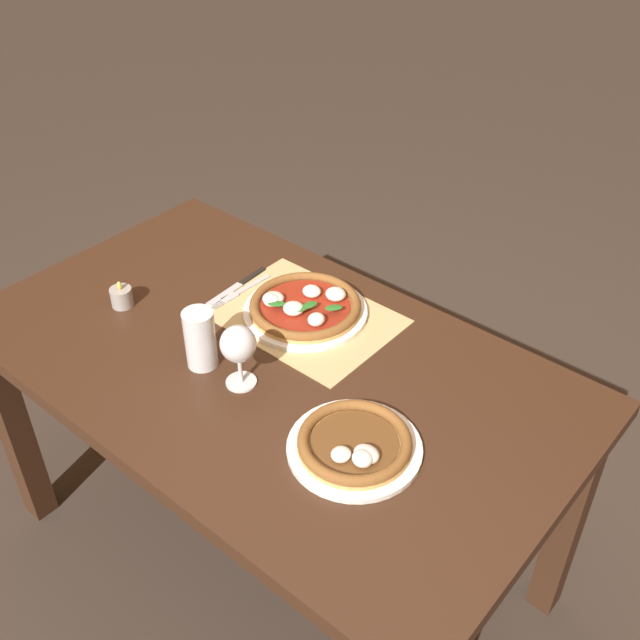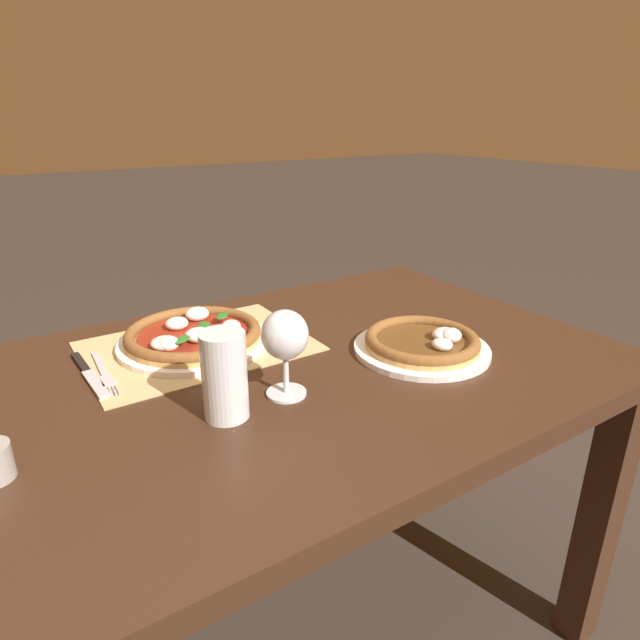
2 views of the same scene
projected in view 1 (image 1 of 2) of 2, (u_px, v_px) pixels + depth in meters
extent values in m
plane|color=#382D26|center=(278.00, 551.00, 2.19)|extent=(24.00, 24.00, 0.00)
cube|color=#382114|center=(268.00, 365.00, 1.76)|extent=(1.45, 0.84, 0.04)
cube|color=#382114|center=(568.00, 519.00, 1.86)|extent=(0.07, 0.07, 0.70)
cube|color=#382114|center=(204.00, 312.00, 2.54)|extent=(0.07, 0.07, 0.70)
cube|color=#382114|center=(15.00, 428.00, 2.10)|extent=(0.07, 0.07, 0.70)
cube|color=tan|center=(304.00, 316.00, 1.87)|extent=(0.45, 0.33, 0.00)
cylinder|color=white|center=(305.00, 312.00, 1.87)|extent=(0.31, 0.31, 0.01)
cylinder|color=tan|center=(305.00, 308.00, 1.87)|extent=(0.28, 0.28, 0.01)
torus|color=brown|center=(305.00, 305.00, 1.86)|extent=(0.28, 0.28, 0.02)
cylinder|color=maroon|center=(305.00, 306.00, 1.86)|extent=(0.23, 0.23, 0.00)
ellipsoid|color=silver|center=(294.00, 308.00, 1.83)|extent=(0.05, 0.05, 0.03)
ellipsoid|color=silver|center=(312.00, 291.00, 1.89)|extent=(0.05, 0.04, 0.03)
ellipsoid|color=silver|center=(273.00, 298.00, 1.87)|extent=(0.05, 0.06, 0.02)
ellipsoid|color=silver|center=(271.00, 300.00, 1.86)|extent=(0.04, 0.04, 0.03)
ellipsoid|color=silver|center=(336.00, 294.00, 1.88)|extent=(0.05, 0.05, 0.03)
ellipsoid|color=silver|center=(316.00, 319.00, 1.80)|extent=(0.04, 0.04, 0.03)
ellipsoid|color=#286B23|center=(334.00, 308.00, 1.83)|extent=(0.05, 0.05, 0.00)
ellipsoid|color=#286B23|center=(277.00, 304.00, 1.84)|extent=(0.05, 0.05, 0.00)
ellipsoid|color=#286B23|center=(309.00, 305.00, 1.84)|extent=(0.03, 0.05, 0.00)
ellipsoid|color=#286B23|center=(300.00, 309.00, 1.82)|extent=(0.04, 0.05, 0.00)
cylinder|color=white|center=(354.00, 448.00, 1.51)|extent=(0.28, 0.28, 0.01)
cylinder|color=tan|center=(355.00, 444.00, 1.50)|extent=(0.23, 0.23, 0.01)
torus|color=brown|center=(355.00, 441.00, 1.50)|extent=(0.23, 0.23, 0.02)
cylinder|color=brown|center=(355.00, 442.00, 1.50)|extent=(0.18, 0.18, 0.00)
ellipsoid|color=silver|center=(367.00, 454.00, 1.46)|extent=(0.05, 0.05, 0.03)
ellipsoid|color=silver|center=(341.00, 454.00, 1.46)|extent=(0.04, 0.04, 0.02)
ellipsoid|color=silver|center=(363.00, 458.00, 1.45)|extent=(0.04, 0.04, 0.03)
cylinder|color=silver|center=(241.00, 382.00, 1.67)|extent=(0.07, 0.07, 0.00)
cylinder|color=silver|center=(240.00, 370.00, 1.65)|extent=(0.01, 0.01, 0.06)
ellipsoid|color=silver|center=(238.00, 344.00, 1.61)|extent=(0.08, 0.08, 0.08)
ellipsoid|color=#AD5B14|center=(238.00, 348.00, 1.61)|extent=(0.07, 0.07, 0.05)
cylinder|color=silver|center=(200.00, 339.00, 1.69)|extent=(0.07, 0.07, 0.15)
cylinder|color=black|center=(201.00, 344.00, 1.69)|extent=(0.07, 0.07, 0.12)
cylinder|color=silver|center=(198.00, 321.00, 1.65)|extent=(0.07, 0.07, 0.02)
cube|color=#B7B7BC|center=(253.00, 285.00, 1.98)|extent=(0.02, 0.12, 0.00)
cube|color=#B7B7BC|center=(230.00, 297.00, 1.93)|extent=(0.02, 0.05, 0.00)
cylinder|color=#B7B7BC|center=(215.00, 303.00, 1.91)|extent=(0.00, 0.04, 0.00)
cylinder|color=#B7B7BC|center=(217.00, 304.00, 1.91)|extent=(0.00, 0.04, 0.00)
cylinder|color=#B7B7BC|center=(218.00, 305.00, 1.90)|extent=(0.00, 0.04, 0.00)
cylinder|color=#B7B7BC|center=(220.00, 306.00, 1.90)|extent=(0.00, 0.04, 0.00)
cube|color=black|center=(252.00, 276.00, 2.01)|extent=(0.02, 0.10, 0.01)
cube|color=#B7B7BC|center=(225.00, 295.00, 1.94)|extent=(0.03, 0.12, 0.00)
cylinder|color=gray|center=(122.00, 297.00, 1.90)|extent=(0.06, 0.06, 0.05)
cylinder|color=silver|center=(122.00, 299.00, 1.90)|extent=(0.04, 0.04, 0.03)
ellipsoid|color=#F9C64C|center=(119.00, 286.00, 1.88)|extent=(0.01, 0.01, 0.02)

